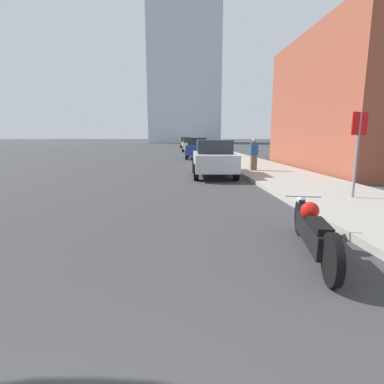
# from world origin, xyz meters

# --- Properties ---
(sidewalk) EXTENTS (3.47, 240.00, 0.15)m
(sidewalk) POSITION_xyz_m (5.72, 40.00, 0.07)
(sidewalk) COLOR #9E998E
(sidewalk) RESTS_ON ground_plane
(motorcycle) EXTENTS (0.83, 2.63, 0.77)m
(motorcycle) POSITION_xyz_m (3.04, 3.96, 0.39)
(motorcycle) COLOR black
(motorcycle) RESTS_ON ground_plane
(parked_car_silver) EXTENTS (2.01, 4.19, 1.65)m
(parked_car_silver) POSITION_xyz_m (2.69, 13.21, 0.84)
(parked_car_silver) COLOR #BCBCC1
(parked_car_silver) RESTS_ON ground_plane
(parked_car_blue) EXTENTS (2.15, 4.73, 1.70)m
(parked_car_blue) POSITION_xyz_m (2.83, 24.72, 0.86)
(parked_car_blue) COLOR #1E3899
(parked_car_blue) RESTS_ON ground_plane
(parked_car_white) EXTENTS (1.85, 4.49, 1.66)m
(parked_car_white) POSITION_xyz_m (2.75, 35.78, 0.84)
(parked_car_white) COLOR silver
(parked_car_white) RESTS_ON ground_plane
(parked_car_yellow) EXTENTS (2.22, 4.21, 1.68)m
(parked_car_yellow) POSITION_xyz_m (2.91, 48.97, 0.84)
(parked_car_yellow) COLOR gold
(parked_car_yellow) RESTS_ON ground_plane
(stop_sign) EXTENTS (0.57, 0.26, 2.30)m
(stop_sign) POSITION_xyz_m (5.85, 7.51, 1.71)
(stop_sign) COLOR slate
(stop_sign) RESTS_ON sidewalk
(pedestrian) EXTENTS (0.36, 0.22, 1.59)m
(pedestrian) POSITION_xyz_m (4.85, 14.33, 0.96)
(pedestrian) COLOR brown
(pedestrian) RESTS_ON sidewalk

